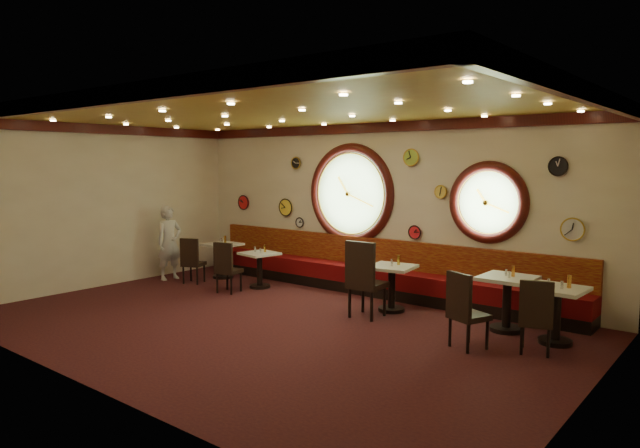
# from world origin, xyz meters

# --- Properties ---
(floor) EXTENTS (9.00, 6.00, 0.00)m
(floor) POSITION_xyz_m (0.00, 0.00, 0.00)
(floor) COLOR black
(floor) RESTS_ON ground
(ceiling) EXTENTS (9.00, 6.00, 0.02)m
(ceiling) POSITION_xyz_m (0.00, 0.00, 3.20)
(ceiling) COLOR #B39732
(ceiling) RESTS_ON wall_back
(wall_back) EXTENTS (9.00, 0.02, 3.20)m
(wall_back) POSITION_xyz_m (0.00, 3.00, 1.60)
(wall_back) COLOR beige
(wall_back) RESTS_ON floor
(wall_front) EXTENTS (9.00, 0.02, 3.20)m
(wall_front) POSITION_xyz_m (0.00, -3.00, 1.60)
(wall_front) COLOR beige
(wall_front) RESTS_ON floor
(wall_left) EXTENTS (0.02, 6.00, 3.20)m
(wall_left) POSITION_xyz_m (-4.50, 0.00, 1.60)
(wall_left) COLOR beige
(wall_left) RESTS_ON floor
(wall_right) EXTENTS (0.02, 6.00, 3.20)m
(wall_right) POSITION_xyz_m (4.50, 0.00, 1.60)
(wall_right) COLOR beige
(wall_right) RESTS_ON floor
(molding_back) EXTENTS (9.00, 0.10, 0.18)m
(molding_back) POSITION_xyz_m (0.00, 2.95, 3.11)
(molding_back) COLOR #360C09
(molding_back) RESTS_ON wall_back
(molding_front) EXTENTS (9.00, 0.10, 0.18)m
(molding_front) POSITION_xyz_m (0.00, -2.95, 3.11)
(molding_front) COLOR #360C09
(molding_front) RESTS_ON wall_back
(molding_left) EXTENTS (0.10, 6.00, 0.18)m
(molding_left) POSITION_xyz_m (-4.45, 0.00, 3.11)
(molding_left) COLOR #360C09
(molding_left) RESTS_ON wall_back
(molding_right) EXTENTS (0.10, 6.00, 0.18)m
(molding_right) POSITION_xyz_m (4.45, 0.00, 3.11)
(molding_right) COLOR #360C09
(molding_right) RESTS_ON wall_back
(banquette_base) EXTENTS (8.00, 0.55, 0.20)m
(banquette_base) POSITION_xyz_m (0.00, 2.72, 0.10)
(banquette_base) COLOR black
(banquette_base) RESTS_ON floor
(banquette_seat) EXTENTS (8.00, 0.55, 0.30)m
(banquette_seat) POSITION_xyz_m (0.00, 2.72, 0.35)
(banquette_seat) COLOR #55070A
(banquette_seat) RESTS_ON banquette_base
(banquette_back) EXTENTS (8.00, 0.10, 0.55)m
(banquette_back) POSITION_xyz_m (0.00, 2.94, 0.75)
(banquette_back) COLOR #610709
(banquette_back) RESTS_ON wall_back
(porthole_left_glass) EXTENTS (1.66, 0.02, 1.66)m
(porthole_left_glass) POSITION_xyz_m (-0.60, 3.00, 1.85)
(porthole_left_glass) COLOR #86AE68
(porthole_left_glass) RESTS_ON wall_back
(porthole_left_frame) EXTENTS (1.98, 0.18, 1.98)m
(porthole_left_frame) POSITION_xyz_m (-0.60, 2.98, 1.85)
(porthole_left_frame) COLOR #360C09
(porthole_left_frame) RESTS_ON wall_back
(porthole_left_ring) EXTENTS (1.61, 0.03, 1.61)m
(porthole_left_ring) POSITION_xyz_m (-0.60, 2.95, 1.85)
(porthole_left_ring) COLOR gold
(porthole_left_ring) RESTS_ON wall_back
(porthole_right_glass) EXTENTS (1.10, 0.02, 1.10)m
(porthole_right_glass) POSITION_xyz_m (2.20, 3.00, 1.80)
(porthole_right_glass) COLOR #86AE68
(porthole_right_glass) RESTS_ON wall_back
(porthole_right_frame) EXTENTS (1.38, 0.18, 1.38)m
(porthole_right_frame) POSITION_xyz_m (2.20, 2.98, 1.80)
(porthole_right_frame) COLOR #360C09
(porthole_right_frame) RESTS_ON wall_back
(porthole_right_ring) EXTENTS (1.09, 0.03, 1.09)m
(porthole_right_ring) POSITION_xyz_m (2.20, 2.95, 1.80)
(porthole_right_ring) COLOR gold
(porthole_right_ring) RESTS_ON wall_back
(wall_clock_0) EXTENTS (0.24, 0.03, 0.24)m
(wall_clock_0) POSITION_xyz_m (-2.00, 2.96, 2.45)
(wall_clock_0) COLOR black
(wall_clock_0) RESTS_ON wall_back
(wall_clock_1) EXTENTS (0.30, 0.03, 0.30)m
(wall_clock_1) POSITION_xyz_m (0.75, 2.96, 2.55)
(wall_clock_1) COLOR #9CC33D
(wall_clock_1) RESTS_ON wall_back
(wall_clock_2) EXTENTS (0.24, 0.03, 0.24)m
(wall_clock_2) POSITION_xyz_m (0.85, 2.96, 1.20)
(wall_clock_2) COLOR red
(wall_clock_2) RESTS_ON wall_back
(wall_clock_3) EXTENTS (0.34, 0.03, 0.34)m
(wall_clock_3) POSITION_xyz_m (3.55, 2.96, 1.45)
(wall_clock_3) COLOR silver
(wall_clock_3) RESTS_ON wall_back
(wall_clock_4) EXTENTS (0.32, 0.03, 0.32)m
(wall_clock_4) POSITION_xyz_m (-3.60, 2.96, 1.55)
(wall_clock_4) COLOR red
(wall_clock_4) RESTS_ON wall_back
(wall_clock_5) EXTENTS (0.36, 0.03, 0.36)m
(wall_clock_5) POSITION_xyz_m (-2.30, 2.96, 1.50)
(wall_clock_5) COLOR yellow
(wall_clock_5) RESTS_ON wall_back
(wall_clock_6) EXTENTS (0.20, 0.03, 0.20)m
(wall_clock_6) POSITION_xyz_m (-1.90, 2.96, 1.20)
(wall_clock_6) COLOR silver
(wall_clock_6) RESTS_ON wall_back
(wall_clock_7) EXTENTS (0.28, 0.03, 0.28)m
(wall_clock_7) POSITION_xyz_m (3.30, 2.96, 2.40)
(wall_clock_7) COLOR black
(wall_clock_7) RESTS_ON wall_back
(wall_clock_8) EXTENTS (0.22, 0.03, 0.22)m
(wall_clock_8) POSITION_xyz_m (1.35, 2.96, 1.95)
(wall_clock_8) COLOR #EBCF4E
(wall_clock_8) RESTS_ON wall_back
(table_a) EXTENTS (0.70, 0.70, 0.75)m
(table_a) POSITION_xyz_m (-3.23, 1.97, 0.47)
(table_a) COLOR black
(table_a) RESTS_ON floor
(table_b) EXTENTS (0.74, 0.74, 0.70)m
(table_b) POSITION_xyz_m (-1.93, 1.77, 0.44)
(table_b) COLOR black
(table_b) RESTS_ON floor
(table_c) EXTENTS (0.79, 0.79, 0.77)m
(table_c) POSITION_xyz_m (1.05, 1.86, 0.48)
(table_c) COLOR black
(table_c) RESTS_ON floor
(table_d) EXTENTS (0.75, 0.75, 0.81)m
(table_d) POSITION_xyz_m (2.96, 1.94, 0.51)
(table_d) COLOR black
(table_d) RESTS_ON floor
(table_e) EXTENTS (0.75, 0.75, 0.78)m
(table_e) POSITION_xyz_m (3.70, 1.78, 0.49)
(table_e) COLOR black
(table_e) RESTS_ON floor
(chair_a) EXTENTS (0.52, 0.52, 0.58)m
(chair_a) POSITION_xyz_m (-3.27, 1.17, 0.54)
(chair_a) COLOR black
(chair_a) RESTS_ON floor
(chair_b) EXTENTS (0.48, 0.48, 0.60)m
(chair_b) POSITION_xyz_m (-2.08, 1.03, 0.56)
(chair_b) COLOR black
(chair_b) RESTS_ON floor
(chair_c) EXTENTS (0.54, 0.54, 0.77)m
(chair_c) POSITION_xyz_m (0.94, 1.20, 0.71)
(chair_c) COLOR black
(chair_c) RESTS_ON floor
(chair_d) EXTENTS (0.56, 0.56, 0.64)m
(chair_d) POSITION_xyz_m (2.81, 0.78, 0.59)
(chair_d) COLOR black
(chair_d) RESTS_ON floor
(chair_e) EXTENTS (0.51, 0.51, 0.60)m
(chair_e) POSITION_xyz_m (3.63, 1.14, 0.56)
(chair_e) COLOR black
(chair_e) RESTS_ON floor
(condiment_a_salt) EXTENTS (0.04, 0.04, 0.10)m
(condiment_a_salt) POSITION_xyz_m (-3.34, 2.03, 0.80)
(condiment_a_salt) COLOR silver
(condiment_a_salt) RESTS_ON table_a
(condiment_b_salt) EXTENTS (0.04, 0.04, 0.11)m
(condiment_b_salt) POSITION_xyz_m (-2.05, 1.77, 0.76)
(condiment_b_salt) COLOR silver
(condiment_b_salt) RESTS_ON table_b
(condiment_c_salt) EXTENTS (0.03, 0.03, 0.09)m
(condiment_c_salt) POSITION_xyz_m (0.99, 1.95, 0.81)
(condiment_c_salt) COLOR silver
(condiment_c_salt) RESTS_ON table_c
(condiment_d_salt) EXTENTS (0.04, 0.04, 0.10)m
(condiment_d_salt) POSITION_xyz_m (2.92, 1.96, 0.86)
(condiment_d_salt) COLOR silver
(condiment_d_salt) RESTS_ON table_d
(condiment_a_pepper) EXTENTS (0.04, 0.04, 0.10)m
(condiment_a_pepper) POSITION_xyz_m (-3.16, 1.89, 0.79)
(condiment_a_pepper) COLOR silver
(condiment_a_pepper) RESTS_ON table_a
(condiment_b_pepper) EXTENTS (0.03, 0.03, 0.10)m
(condiment_b_pepper) POSITION_xyz_m (-1.87, 1.73, 0.75)
(condiment_b_pepper) COLOR silver
(condiment_b_pepper) RESTS_ON table_b
(condiment_c_pepper) EXTENTS (0.04, 0.04, 0.10)m
(condiment_c_pepper) POSITION_xyz_m (1.07, 1.81, 0.82)
(condiment_c_pepper) COLOR silver
(condiment_c_pepper) RESTS_ON table_c
(condiment_d_pepper) EXTENTS (0.03, 0.03, 0.09)m
(condiment_d_pepper) POSITION_xyz_m (3.00, 1.87, 0.86)
(condiment_d_pepper) COLOR silver
(condiment_d_pepper) RESTS_ON table_d
(condiment_a_bottle) EXTENTS (0.05, 0.05, 0.17)m
(condiment_a_bottle) POSITION_xyz_m (-3.19, 2.01, 0.83)
(condiment_a_bottle) COLOR gold
(condiment_a_bottle) RESTS_ON table_a
(condiment_b_bottle) EXTENTS (0.05, 0.05, 0.15)m
(condiment_b_bottle) POSITION_xyz_m (-1.87, 1.87, 0.78)
(condiment_b_bottle) COLOR gold
(condiment_b_bottle) RESTS_ON table_b
(condiment_c_bottle) EXTENTS (0.05, 0.05, 0.16)m
(condiment_c_bottle) POSITION_xyz_m (1.09, 1.99, 0.85)
(condiment_c_bottle) COLOR gold
(condiment_c_bottle) RESTS_ON table_c
(condiment_d_bottle) EXTENTS (0.05, 0.05, 0.16)m
(condiment_d_bottle) POSITION_xyz_m (3.02, 1.97, 0.89)
(condiment_d_bottle) COLOR orange
(condiment_d_bottle) RESTS_ON table_d
(condiment_e_salt) EXTENTS (0.04, 0.04, 0.10)m
(condiment_e_salt) POSITION_xyz_m (3.58, 1.79, 0.83)
(condiment_e_salt) COLOR silver
(condiment_e_salt) RESTS_ON table_e
(condiment_e_pepper) EXTENTS (0.04, 0.04, 0.11)m
(condiment_e_pepper) POSITION_xyz_m (3.78, 1.70, 0.84)
(condiment_e_pepper) COLOR silver
(condiment_e_pepper) RESTS_ON table_e
(condiment_e_bottle) EXTENTS (0.05, 0.05, 0.18)m
(condiment_e_bottle) POSITION_xyz_m (3.83, 1.82, 0.87)
(condiment_e_bottle) COLOR orange
(condiment_e_bottle) RESTS_ON table_e
(waiter) EXTENTS (0.43, 0.61, 1.56)m
(waiter) POSITION_xyz_m (-4.00, 1.18, 0.78)
(waiter) COLOR silver
(waiter) RESTS_ON floor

